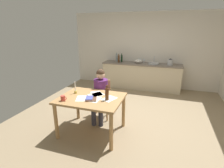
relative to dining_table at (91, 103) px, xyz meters
name	(u,v)px	position (x,y,z in m)	size (l,w,h in m)	color
ground_plane	(125,117)	(0.49, 0.86, -0.68)	(5.20, 5.20, 0.04)	#937F60
wall_back	(144,50)	(0.49, 3.46, 0.64)	(5.20, 0.12, 2.60)	silver
kitchen_counter	(141,76)	(0.49, 3.10, -0.21)	(2.71, 0.64, 0.90)	beige
dining_table	(91,103)	(0.00, 0.00, 0.00)	(1.23, 0.95, 0.77)	tan
chair_at_table	(102,97)	(-0.06, 0.72, -0.16)	(0.45, 0.45, 0.89)	tan
person_seated	(100,92)	(-0.04, 0.57, 0.02)	(0.38, 0.62, 1.19)	#592666
coffee_mug	(63,98)	(-0.42, -0.31, 0.16)	(0.12, 0.08, 0.10)	#D84C3F
candlestick	(75,90)	(-0.40, 0.10, 0.18)	(0.06, 0.06, 0.25)	gold
book_magazine	(91,99)	(0.05, -0.11, 0.12)	(0.20, 0.21, 0.02)	brown
book_cookery	(89,98)	(0.00, -0.08, 0.13)	(0.13, 0.21, 0.03)	#4952A3
paper_letter	(109,99)	(0.36, 0.04, 0.11)	(0.21, 0.30, 0.00)	white
paper_bill	(97,94)	(0.02, 0.22, 0.11)	(0.21, 0.30, 0.00)	white
paper_envelope	(94,99)	(0.10, -0.07, 0.11)	(0.21, 0.30, 0.00)	white
paper_receipt	(96,95)	(0.04, 0.17, 0.11)	(0.21, 0.30, 0.00)	white
paper_notice	(82,98)	(-0.15, -0.10, 0.11)	(0.21, 0.30, 0.00)	white
wine_bottle_on_table	(107,94)	(0.34, -0.02, 0.23)	(0.07, 0.07, 0.29)	#593319
sink_unit	(154,63)	(0.89, 3.11, 0.26)	(0.36, 0.36, 0.24)	#B2B7BC
bottle_oil	(117,58)	(-0.44, 3.20, 0.37)	(0.08, 0.08, 0.31)	#8C999E
bottle_vinegar	(119,59)	(-0.32, 3.04, 0.37)	(0.06, 0.06, 0.30)	#593319
bottle_wine_red	(122,58)	(-0.24, 3.14, 0.37)	(0.06, 0.06, 0.30)	black
mixing_bowl	(138,61)	(0.36, 3.16, 0.30)	(0.26, 0.26, 0.12)	white
stovetop_kettle	(170,62)	(1.42, 3.10, 0.34)	(0.18, 0.18, 0.22)	#B7BABF
wine_glass_near_sink	(144,60)	(0.54, 3.25, 0.35)	(0.07, 0.07, 0.15)	silver
wine_glass_by_kettle	(141,59)	(0.43, 3.25, 0.35)	(0.07, 0.07, 0.15)	silver
wine_glass_back_left	(139,59)	(0.36, 3.25, 0.35)	(0.07, 0.07, 0.15)	silver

